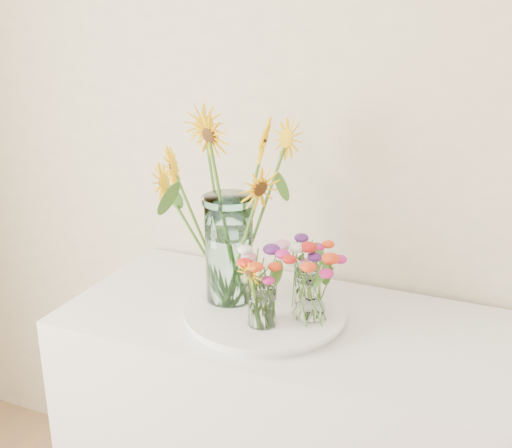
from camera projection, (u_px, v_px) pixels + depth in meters
name	position (u px, v px, depth m)	size (l,w,h in m)	color
tray	(265.00, 314.00, 1.80)	(0.43, 0.43, 0.03)	white
mason_jar	(229.00, 249.00, 1.80)	(0.14, 0.14, 0.32)	#B7F3F2
sunflower_bouquet	(228.00, 208.00, 1.76)	(0.70, 0.70, 0.56)	#FFBD05
small_vase_a	(262.00, 304.00, 1.69)	(0.08, 0.08, 0.13)	white
wildflower_posy_a	(262.00, 288.00, 1.67)	(0.19, 0.19, 0.22)	red
small_vase_b	(310.00, 301.00, 1.72)	(0.08, 0.08, 0.12)	white
wildflower_posy_b	(311.00, 286.00, 1.70)	(0.22, 0.22, 0.21)	red
small_vase_c	(307.00, 286.00, 1.80)	(0.07, 0.07, 0.12)	white
wildflower_posy_c	(307.00, 271.00, 1.79)	(0.20, 0.20, 0.21)	red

